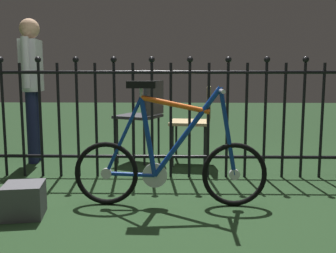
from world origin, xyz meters
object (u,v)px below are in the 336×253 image
Objects in this scene: display_crate at (24,200)px; bicycle at (170,162)px; person_visitor at (32,79)px; chair_charcoal at (144,111)px; chair_tan at (198,117)px.

bicycle is at bearing 14.06° from display_crate.
bicycle is 0.91× the size of person_visitor.
chair_charcoal is 0.58× the size of person_visitor.
chair_charcoal is at bearing 170.80° from chair_tan.
person_visitor reaches higher than bicycle.
chair_tan is at bearing 78.30° from bicycle.
chair_tan is at bearing -9.20° from chair_charcoal.
chair_charcoal is at bearing 0.81° from person_visitor.
chair_tan reaches higher than display_crate.
person_visitor reaches higher than display_crate.
person_visitor reaches higher than chair_tan.
bicycle is 2.11m from person_visitor.
chair_tan is 0.57m from chair_charcoal.
bicycle is at bearing -42.82° from person_visitor.
display_crate is at bearing -165.94° from bicycle.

